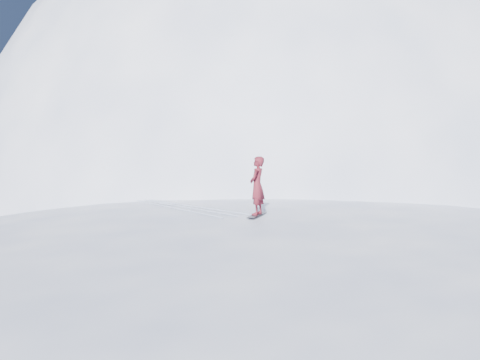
{
  "coord_description": "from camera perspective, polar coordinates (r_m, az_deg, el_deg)",
  "views": [
    {
      "loc": [
        -8.45,
        -10.19,
        4.51
      ],
      "look_at": [
        -0.25,
        1.98,
        3.5
      ],
      "focal_mm": 32.0,
      "sensor_mm": 36.0,
      "label": 1
    }
  ],
  "objects": [
    {
      "name": "peak_shoulder",
      "position": [
        35.67,
        -2.54,
        -3.34
      ],
      "size": [
        28.0,
        24.0,
        18.0
      ],
      "primitive_type": "ellipsoid",
      "color": "white",
      "rests_on": "ground"
    },
    {
      "name": "wind_bumps",
      "position": [
        15.3,
        -1.29,
        -13.2
      ],
      "size": [
        16.0,
        14.4,
        1.0
      ],
      "color": "white",
      "rests_on": "ground"
    },
    {
      "name": "snowboarder",
      "position": [
        13.91,
        2.3,
        -0.76
      ],
      "size": [
        0.83,
        0.77,
        1.9
      ],
      "primitive_type": "imported",
      "rotation": [
        0.0,
        0.0,
        3.76
      ],
      "color": "maroon",
      "rests_on": "snowboard"
    },
    {
      "name": "ground",
      "position": [
        13.99,
        5.57,
        -14.89
      ],
      "size": [
        400.0,
        400.0,
        0.0
      ],
      "primitive_type": "plane",
      "color": "white",
      "rests_on": "ground"
    },
    {
      "name": "summit_peak",
      "position": [
        47.51,
        6.06,
        -1.54
      ],
      "size": [
        60.0,
        56.0,
        56.0
      ],
      "primitive_type": "ellipsoid",
      "color": "white",
      "rests_on": "ground"
    },
    {
      "name": "near_ridge",
      "position": [
        16.84,
        1.61,
        -11.6
      ],
      "size": [
        36.0,
        28.0,
        4.8
      ],
      "primitive_type": "ellipsoid",
      "color": "white",
      "rests_on": "ground"
    },
    {
      "name": "board_tracks",
      "position": [
        16.17,
        -7.45,
        -3.53
      ],
      "size": [
        1.72,
        5.98,
        0.04
      ],
      "color": "silver",
      "rests_on": "ground"
    },
    {
      "name": "snowboard",
      "position": [
        14.02,
        2.29,
        -4.68
      ],
      "size": [
        1.24,
        0.97,
        0.02
      ],
      "primitive_type": "cube",
      "rotation": [
        0.0,
        0.0,
        0.61
      ],
      "color": "black",
      "rests_on": "near_ridge"
    }
  ]
}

